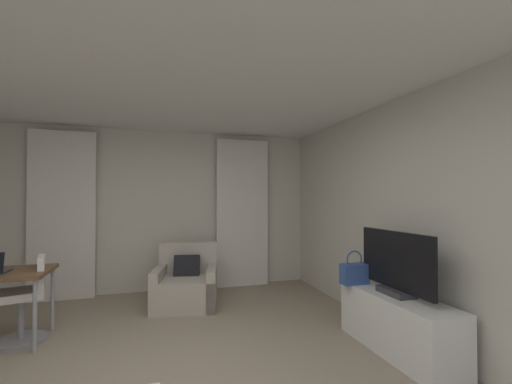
{
  "coord_description": "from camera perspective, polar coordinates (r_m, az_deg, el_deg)",
  "views": [
    {
      "loc": [
        -0.05,
        -2.6,
        1.5
      ],
      "look_at": [
        1.11,
        1.23,
        1.57
      ],
      "focal_mm": 23.15,
      "sensor_mm": 36.0,
      "label": 1
    }
  ],
  "objects": [
    {
      "name": "tv_flatscreen",
      "position": [
        3.59,
        22.97,
        -11.54
      ],
      "size": [
        0.2,
        0.98,
        0.62
      ],
      "color": "#333338",
      "rests_on": "tv_console"
    },
    {
      "name": "ceiling",
      "position": [
        2.83,
        -15.71,
        22.48
      ],
      "size": [
        5.12,
        6.12,
        0.06
      ],
      "primitive_type": "cube",
      "color": "white",
      "rests_on": "wall_left"
    },
    {
      "name": "handbag_primary",
      "position": [
        3.91,
        16.63,
        -13.26
      ],
      "size": [
        0.3,
        0.14,
        0.37
      ],
      "color": "#335193",
      "rests_on": "tv_console"
    },
    {
      "name": "wall_window",
      "position": [
        5.63,
        -16.4,
        -3.05
      ],
      "size": [
        5.12,
        0.06,
        2.6
      ],
      "color": "beige",
      "rests_on": "ground"
    },
    {
      "name": "curtain_right_panel",
      "position": [
        5.68,
        -2.36,
        -3.57
      ],
      "size": [
        0.9,
        0.06,
        2.5
      ],
      "color": "silver",
      "rests_on": "ground"
    },
    {
      "name": "desk_chair",
      "position": [
        4.37,
        -34.94,
        -15.56
      ],
      "size": [
        0.49,
        0.49,
        0.88
      ],
      "color": "gray",
      "rests_on": "ground"
    },
    {
      "name": "curtain_left_panel",
      "position": [
        5.66,
        -30.47,
        -3.44
      ],
      "size": [
        0.9,
        0.06,
        2.5
      ],
      "color": "silver",
      "rests_on": "ground"
    },
    {
      "name": "armchair",
      "position": [
        4.9,
        -12.0,
        -15.51
      ],
      "size": [
        0.99,
        0.96,
        0.84
      ],
      "color": "#B2A899",
      "rests_on": "ground"
    },
    {
      "name": "wall_right",
      "position": [
        3.66,
        27.95,
        -4.07
      ],
      "size": [
        0.06,
        6.12,
        2.6
      ],
      "color": "beige",
      "rests_on": "ground"
    },
    {
      "name": "tv_console",
      "position": [
        3.72,
        23.25,
        -20.18
      ],
      "size": [
        0.45,
        1.3,
        0.55
      ],
      "color": "white",
      "rests_on": "ground"
    }
  ]
}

